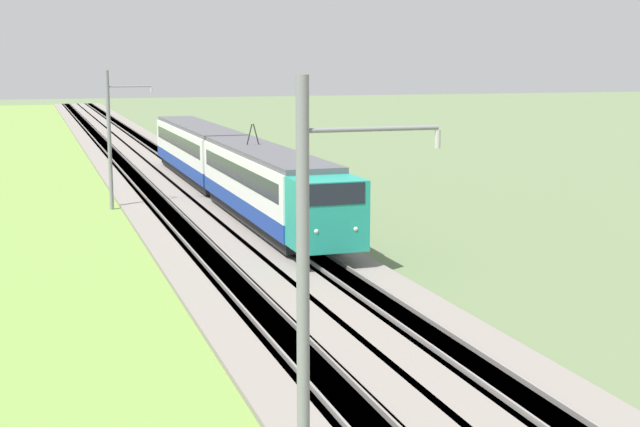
% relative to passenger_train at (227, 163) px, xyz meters
% --- Properties ---
extents(ballast_main, '(240.00, 4.40, 0.30)m').
position_rel_passenger_train_xyz_m(ballast_main, '(5.70, 4.15, -2.26)').
color(ballast_main, gray).
rests_on(ballast_main, ground).
extents(ballast_adjacent, '(240.00, 4.40, 0.30)m').
position_rel_passenger_train_xyz_m(ballast_adjacent, '(5.70, 0.00, -2.26)').
color(ballast_adjacent, gray).
rests_on(ballast_adjacent, ground).
extents(track_main, '(240.00, 1.57, 0.45)m').
position_rel_passenger_train_xyz_m(track_main, '(5.70, 4.15, -2.25)').
color(track_main, '#4C4238').
rests_on(track_main, ground).
extents(track_adjacent, '(240.00, 1.57, 0.45)m').
position_rel_passenger_train_xyz_m(track_adjacent, '(5.70, 0.00, -2.25)').
color(track_adjacent, '#4C4238').
rests_on(track_adjacent, ground).
extents(grass_verge, '(240.00, 11.61, 0.12)m').
position_rel_passenger_train_xyz_m(grass_verge, '(5.70, 10.90, -2.35)').
color(grass_verge, olive).
rests_on(grass_verge, ground).
extents(passenger_train, '(38.92, 2.94, 5.13)m').
position_rel_passenger_train_xyz_m(passenger_train, '(0.00, 0.00, 0.00)').
color(passenger_train, teal).
rests_on(passenger_train, ground).
extents(catenary_mast_near, '(0.22, 2.56, 8.14)m').
position_rel_passenger_train_xyz_m(catenary_mast_near, '(-37.70, 6.76, 1.80)').
color(catenary_mast_near, slate).
rests_on(catenary_mast_near, ground).
extents(catenary_mast_mid, '(0.22, 2.56, 7.85)m').
position_rel_passenger_train_xyz_m(catenary_mast_mid, '(-0.95, 6.76, 1.65)').
color(catenary_mast_mid, slate).
rests_on(catenary_mast_mid, ground).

